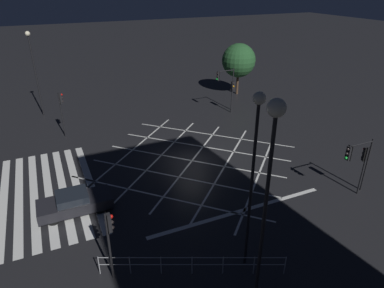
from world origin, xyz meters
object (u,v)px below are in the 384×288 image
traffic_light_ne_main (364,161)px  street_lamp_east (255,150)px  traffic_light_ne_cross (357,157)px  traffic_light_se_cross (110,233)px  traffic_light_nw_cross (225,81)px  street_lamp_far (270,167)px  street_lamp_west (33,61)px  waiting_car (75,203)px  traffic_light_sw_cross (61,106)px  traffic_light_nw_main (233,90)px  street_tree_near (239,60)px

traffic_light_ne_main → street_lamp_east: 11.00m
traffic_light_ne_cross → traffic_light_ne_main: bearing=164.7°
traffic_light_se_cross → street_lamp_east: size_ratio=0.42×
traffic_light_nw_cross → street_lamp_far: 25.04m
street_lamp_west → waiting_car: size_ratio=1.94×
street_lamp_far → waiting_car: bearing=-151.1°
street_lamp_far → traffic_light_sw_cross: bearing=-167.0°
traffic_light_nw_main → street_tree_near: (-5.47, 3.94, 1.65)m
traffic_light_nw_cross → street_lamp_far: size_ratio=0.47×
street_lamp_east → street_tree_near: bearing=149.9°
traffic_light_ne_main → traffic_light_se_cross: size_ratio=0.92×
street_lamp_west → street_lamp_east: bearing=17.2°
traffic_light_nw_main → street_lamp_west: size_ratio=0.40×
traffic_light_se_cross → street_tree_near: bearing=48.1°
traffic_light_nw_cross → street_lamp_far: bearing=63.9°
traffic_light_nw_main → traffic_light_nw_cross: bearing=-142.2°
street_lamp_east → street_lamp_west: size_ratio=1.05×
waiting_car → traffic_light_ne_cross: bearing=-18.0°
traffic_light_sw_cross → traffic_light_nw_main: bearing=-2.7°
traffic_light_se_cross → traffic_light_nw_cross: (-17.71, 15.68, 0.64)m
traffic_light_ne_main → traffic_light_nw_cross: (-17.22, -0.46, 0.85)m
traffic_light_nw_main → waiting_car: size_ratio=0.78×
traffic_light_ne_main → waiting_car: traffic_light_ne_main is taller
traffic_light_ne_cross → street_lamp_east: (2.42, -9.49, 3.53)m
traffic_light_se_cross → street_lamp_west: street_lamp_west is taller
traffic_light_sw_cross → street_lamp_far: size_ratio=0.43×
street_lamp_east → waiting_car: (-7.81, -7.13, -5.66)m
traffic_light_ne_main → traffic_light_nw_cross: traffic_light_nw_cross is taller
street_lamp_west → street_tree_near: (1.74, 22.12, -1.55)m
traffic_light_ne_cross → street_lamp_far: bearing=25.5°
traffic_light_nw_cross → street_tree_near: bearing=-133.3°
traffic_light_ne_cross → street_lamp_west: size_ratio=0.45×
traffic_light_ne_main → street_lamp_west: size_ratio=0.40×
street_lamp_far → traffic_light_nw_main: bearing=152.0°
waiting_car → traffic_light_nw_cross: bearing=34.9°
traffic_light_nw_cross → traffic_light_ne_cross: size_ratio=1.20×
street_lamp_east → traffic_light_nw_cross: bearing=153.8°
traffic_light_se_cross → traffic_light_nw_cross: bearing=48.5°
traffic_light_ne_cross → street_lamp_far: (5.14, -10.80, 4.44)m
street_tree_near → waiting_car: 27.05m
traffic_light_nw_main → traffic_light_se_cross: size_ratio=0.92×
waiting_car → street_tree_near: bearing=37.8°
street_lamp_east → street_lamp_far: street_lamp_far is taller
street_lamp_east → street_lamp_far: (2.73, -1.30, 0.91)m
traffic_light_sw_cross → street_lamp_east: 20.87m
traffic_light_nw_main → street_lamp_east: 21.68m
traffic_light_se_cross → street_lamp_far: street_lamp_far is taller
street_lamp_west → street_lamp_far: (28.71, 6.74, 1.55)m
traffic_light_se_cross → waiting_car: (-6.04, -1.04, -2.01)m
traffic_light_nw_cross → traffic_light_ne_cross: bearing=89.7°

